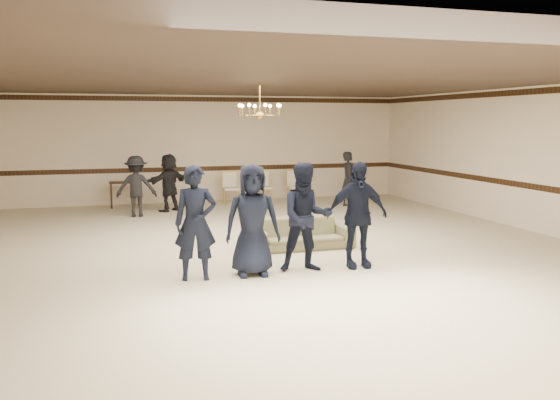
{
  "coord_description": "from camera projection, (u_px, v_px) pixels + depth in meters",
  "views": [
    {
      "loc": [
        -3.05,
        -10.6,
        2.45
      ],
      "look_at": [
        -0.02,
        -0.5,
        1.01
      ],
      "focal_mm": 37.48,
      "sensor_mm": 36.0,
      "label": 1
    }
  ],
  "objects": [
    {
      "name": "console_table",
      "position": [
        126.0,
        194.0,
        16.57
      ],
      "size": [
        0.89,
        0.39,
        0.74
      ],
      "primitive_type": "cube",
      "rotation": [
        0.0,
        0.0,
        -0.01
      ],
      "color": "black",
      "rests_on": "floor"
    },
    {
      "name": "crown_molding",
      "position": [
        209.0,
        99.0,
        17.47
      ],
      "size": [
        12.0,
        0.02,
        0.14
      ],
      "primitive_type": "cube",
      "color": "#321B0F",
      "rests_on": "wall_back"
    },
    {
      "name": "chandelier",
      "position": [
        260.0,
        99.0,
        11.82
      ],
      "size": [
        0.94,
        0.94,
        0.89
      ],
      "primitive_type": null,
      "color": "gold",
      "rests_on": "ceiling"
    },
    {
      "name": "boy_a",
      "position": [
        196.0,
        223.0,
        8.97
      ],
      "size": [
        0.69,
        0.5,
        1.78
      ],
      "primitive_type": "imported",
      "rotation": [
        0.0,
        0.0,
        -0.11
      ],
      "color": "black",
      "rests_on": "floor"
    },
    {
      "name": "banquet_chair_left",
      "position": [
        231.0,
        188.0,
        17.22
      ],
      "size": [
        0.46,
        0.46,
        0.93
      ],
      "primitive_type": null,
      "rotation": [
        0.0,
        0.0,
        0.02
      ],
      "color": "beige",
      "rests_on": "floor"
    },
    {
      "name": "boy_b",
      "position": [
        252.0,
        220.0,
        9.22
      ],
      "size": [
        0.92,
        0.65,
        1.78
      ],
      "primitive_type": "imported",
      "rotation": [
        0.0,
        0.0,
        -0.1
      ],
      "color": "black",
      "rests_on": "floor"
    },
    {
      "name": "chair_rail",
      "position": [
        210.0,
        169.0,
        17.75
      ],
      "size": [
        12.0,
        0.02,
        0.14
      ],
      "primitive_type": "cube",
      "color": "#321B0F",
      "rests_on": "wall_back"
    },
    {
      "name": "adult_left",
      "position": [
        136.0,
        186.0,
        14.89
      ],
      "size": [
        1.07,
        0.69,
        1.56
      ],
      "primitive_type": "imported",
      "rotation": [
        0.0,
        0.0,
        3.02
      ],
      "color": "black",
      "rests_on": "floor"
    },
    {
      "name": "banquet_chair_right",
      "position": [
        295.0,
        186.0,
        17.79
      ],
      "size": [
        0.47,
        0.47,
        0.93
      ],
      "primitive_type": null,
      "rotation": [
        0.0,
        0.0,
        0.04
      ],
      "color": "beige",
      "rests_on": "floor"
    },
    {
      "name": "room",
      "position": [
        274.0,
        166.0,
        11.04
      ],
      "size": [
        12.01,
        14.01,
        3.21
      ],
      "color": "beige",
      "rests_on": "ground"
    },
    {
      "name": "boy_d",
      "position": [
        357.0,
        215.0,
        9.73
      ],
      "size": [
        1.07,
        0.51,
        1.78
      ],
      "primitive_type": "imported",
      "rotation": [
        0.0,
        0.0,
        -0.08
      ],
      "color": "black",
      "rests_on": "floor"
    },
    {
      "name": "adult_right",
      "position": [
        349.0,
        179.0,
        16.89
      ],
      "size": [
        0.68,
        0.64,
        1.56
      ],
      "primitive_type": "imported",
      "rotation": [
        0.0,
        0.0,
        0.63
      ],
      "color": "black",
      "rests_on": "floor"
    },
    {
      "name": "settee",
      "position": [
        301.0,
        233.0,
        11.27
      ],
      "size": [
        1.98,
        0.77,
        0.58
      ],
      "primitive_type": "imported",
      "rotation": [
        0.0,
        0.0,
        -0.0
      ],
      "color": "#696946",
      "rests_on": "floor"
    },
    {
      "name": "adult_mid",
      "position": [
        169.0,
        183.0,
        15.81
      ],
      "size": [
        1.45,
        1.22,
        1.56
      ],
      "primitive_type": "imported",
      "rotation": [
        0.0,
        0.0,
        3.77
      ],
      "color": "black",
      "rests_on": "floor"
    },
    {
      "name": "boy_c",
      "position": [
        306.0,
        217.0,
        9.48
      ],
      "size": [
        0.95,
        0.79,
        1.78
      ],
      "primitive_type": "imported",
      "rotation": [
        0.0,
        0.0,
        -0.14
      ],
      "color": "black",
      "rests_on": "floor"
    },
    {
      "name": "banquet_chair_mid",
      "position": [
        263.0,
        187.0,
        17.5
      ],
      "size": [
        0.49,
        0.49,
        0.93
      ],
      "primitive_type": null,
      "rotation": [
        0.0,
        0.0,
        -0.08
      ],
      "color": "beige",
      "rests_on": "floor"
    }
  ]
}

